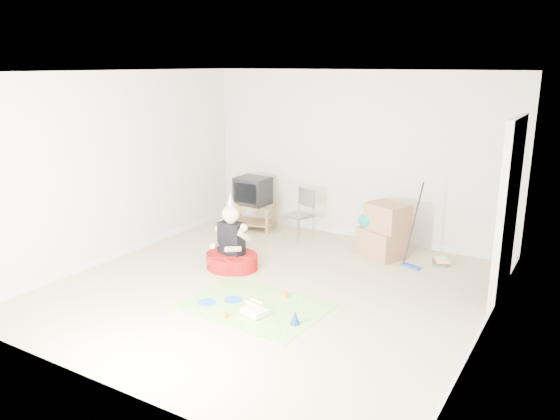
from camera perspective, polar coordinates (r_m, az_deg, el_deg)
The scene contains 16 objects.
ground at distance 6.80m, azimuth -1.02°, elevation -8.22°, with size 5.00×5.00×0.00m, color #C8B690.
doorway_recess at distance 6.75m, azimuth 22.86°, elevation -0.40°, with size 0.02×0.90×2.05m, color black.
tv_stand at distance 9.10m, azimuth -2.83°, elevation -0.43°, with size 0.77×0.57×0.43m.
crt_tv at distance 9.00m, azimuth -2.86°, elevation 2.02°, with size 0.52×0.43×0.45m, color black.
folding_chair at distance 8.49m, azimuth 1.94°, elevation -0.55°, with size 0.48×0.46×0.83m.
cardboard_boxes at distance 7.91m, azimuth 10.76°, elevation -2.18°, with size 0.77×0.69×0.79m.
floor_mop at distance 7.59m, azimuth 13.61°, elevation -4.01°, with size 0.30×0.37×1.13m.
book_pile at distance 7.90m, azimuth 16.45°, elevation -5.16°, with size 0.26×0.30×0.08m.
seated_woman at distance 7.40m, azimuth -5.07°, elevation -4.38°, with size 0.76×0.76×1.06m.
party_mat at distance 6.35m, azimuth -2.71°, elevation -9.96°, with size 1.59×1.15×0.01m, color #EE3280.
birthday_cake at distance 6.12m, azimuth -2.67°, elevation -10.63°, with size 0.31×0.27×0.13m.
blue_plate_near at distance 6.50m, azimuth -4.93°, elevation -9.32°, with size 0.21×0.21×0.01m, color blue.
blue_plate_far at distance 6.46m, azimuth -7.66°, elevation -9.54°, with size 0.21×0.21×0.01m, color blue.
orange_cup_near at distance 6.52m, azimuth 0.50°, elevation -8.82°, with size 0.07×0.07×0.08m, color orange.
orange_cup_far at distance 6.07m, azimuth -5.81°, elevation -10.86°, with size 0.06×0.06×0.07m, color orange.
blue_party_hat at distance 5.90m, azimuth 1.58°, elevation -11.14°, with size 0.11×0.11×0.16m, color #173FA4.
Camera 1 is at (3.32, -5.29, 2.69)m, focal length 35.00 mm.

